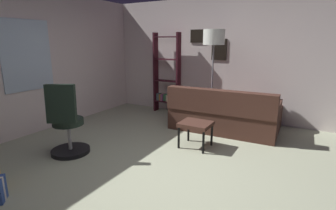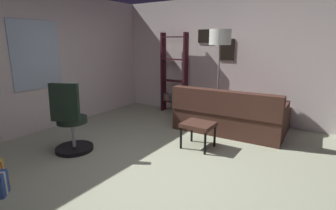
# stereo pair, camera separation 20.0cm
# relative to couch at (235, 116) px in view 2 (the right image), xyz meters

# --- Properties ---
(ground_plane) EXTENTS (5.60, 5.55, 0.10)m
(ground_plane) POSITION_rel_couch_xyz_m (-2.05, 0.26, -0.34)
(ground_plane) COLOR #A0A588
(wall_back_with_windows) EXTENTS (5.60, 0.12, 2.53)m
(wall_back_with_windows) POSITION_rel_couch_xyz_m (-2.07, 3.08, 0.98)
(wall_back_with_windows) COLOR silver
(wall_back_with_windows) RESTS_ON ground_plane
(wall_right_with_frames) EXTENTS (0.12, 5.55, 2.53)m
(wall_right_with_frames) POSITION_rel_couch_xyz_m (0.80, 0.26, 0.98)
(wall_right_with_frames) COLOR silver
(wall_right_with_frames) RESTS_ON ground_plane
(couch) EXTENTS (1.51, 1.94, 0.82)m
(couch) POSITION_rel_couch_xyz_m (0.00, 0.00, 0.00)
(couch) COLOR #41261E
(couch) RESTS_ON ground_plane
(footstool) EXTENTS (0.42, 0.47, 0.41)m
(footstool) POSITION_rel_couch_xyz_m (-1.08, 0.21, 0.06)
(footstool) COLOR #41261E
(footstool) RESTS_ON ground_plane
(office_chair) EXTENTS (0.59, 0.57, 1.07)m
(office_chair) POSITION_rel_couch_xyz_m (-2.27, 1.72, 0.13)
(office_chair) COLOR black
(office_chair) RESTS_ON ground_plane
(bookshelf) EXTENTS (0.18, 0.64, 1.83)m
(bookshelf) POSITION_rel_couch_xyz_m (0.54, 1.65, 0.51)
(bookshelf) COLOR #3A131C
(bookshelf) RESTS_ON ground_plane
(floor_lamp) EXTENTS (0.40, 0.40, 1.85)m
(floor_lamp) POSITION_rel_couch_xyz_m (0.08, 0.39, 1.31)
(floor_lamp) COLOR slate
(floor_lamp) RESTS_ON ground_plane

